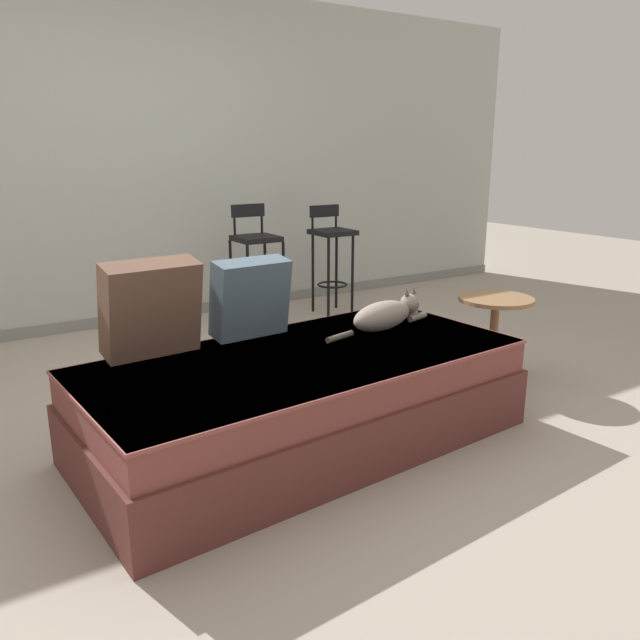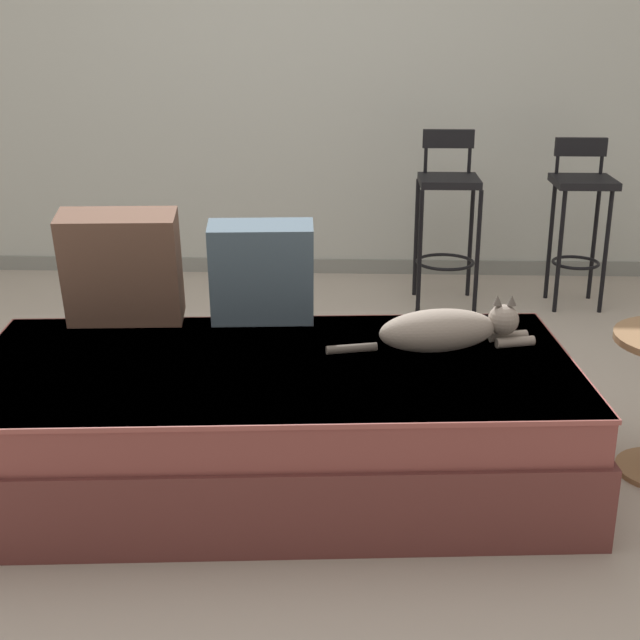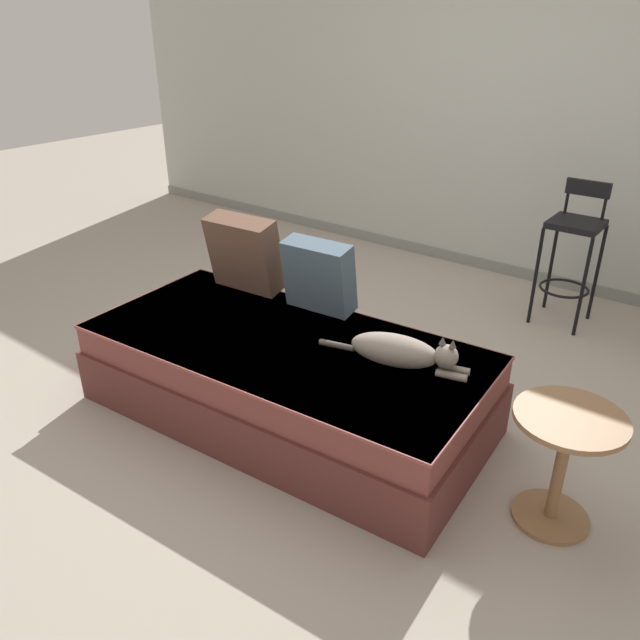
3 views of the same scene
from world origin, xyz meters
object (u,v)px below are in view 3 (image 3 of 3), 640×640
object	(u,v)px
throw_pillow_corner	(245,253)
bar_stool_near_window	(573,244)
couch	(285,377)
cat	(401,351)
throw_pillow_middle	(319,276)
side_table	(563,454)

from	to	relation	value
throw_pillow_corner	bar_stool_near_window	size ratio (longest dim) A/B	0.47
throw_pillow_corner	couch	bearing A→B (deg)	-30.72
cat	throw_pillow_corner	bearing A→B (deg)	169.77
throw_pillow_middle	bar_stool_near_window	world-z (taller)	bar_stool_near_window
couch	throw_pillow_middle	distance (m)	0.58
side_table	throw_pillow_corner	bearing A→B (deg)	172.58
bar_stool_near_window	side_table	xyz separation A→B (m)	(0.60, -1.93, -0.21)
cat	couch	bearing A→B (deg)	-166.61
throw_pillow_corner	throw_pillow_middle	size ratio (longest dim) A/B	1.12
couch	throw_pillow_corner	bearing A→B (deg)	149.28
throw_pillow_middle	cat	xyz separation A→B (m)	(0.67, -0.25, -0.13)
couch	cat	world-z (taller)	cat
side_table	throw_pillow_middle	bearing A→B (deg)	168.64
throw_pillow_middle	side_table	size ratio (longest dim) A/B	0.76
throw_pillow_middle	cat	distance (m)	0.72
couch	bar_stool_near_window	size ratio (longest dim) A/B	2.24
throw_pillow_middle	couch	bearing A→B (deg)	-78.53
cat	side_table	distance (m)	0.82
couch	throw_pillow_middle	bearing A→B (deg)	101.47
couch	throw_pillow_corner	size ratio (longest dim) A/B	4.75
couch	throw_pillow_corner	world-z (taller)	throw_pillow_corner
throw_pillow_corner	side_table	bearing A→B (deg)	-7.42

